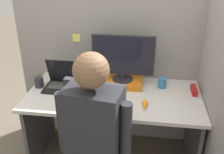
{
  "coord_description": "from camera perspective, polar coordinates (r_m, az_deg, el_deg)",
  "views": [
    {
      "loc": [
        0.26,
        -1.59,
        1.83
      ],
      "look_at": [
        0.01,
        0.18,
        0.96
      ],
      "focal_mm": 42.0,
      "sensor_mm": 36.0,
      "label": 1
    }
  ],
  "objects": [
    {
      "name": "cubicle_panel_back",
      "position": [
        2.57,
        1.52,
        2.22
      ],
      "size": [
        2.0,
        0.05,
        1.6
      ],
      "color": "gray",
      "rests_on": "ground"
    },
    {
      "name": "cubicle_panel_right",
      "position": [
        2.2,
        20.48,
        -3.81
      ],
      "size": [
        0.04,
        1.38,
        1.6
      ],
      "color": "gray",
      "rests_on": "ground"
    },
    {
      "name": "desk",
      "position": [
        2.35,
        0.35,
        -7.34
      ],
      "size": [
        1.5,
        0.73,
        0.71
      ],
      "color": "beige",
      "rests_on": "ground"
    },
    {
      "name": "paper_box",
      "position": [
        2.41,
        2.31,
        -1.07
      ],
      "size": [
        0.35,
        0.25,
        0.05
      ],
      "color": "orange",
      "rests_on": "desk"
    },
    {
      "name": "monitor",
      "position": [
        2.31,
        2.42,
        4.33
      ],
      "size": [
        0.55,
        0.19,
        0.42
      ],
      "color": "#232328",
      "rests_on": "paper_box"
    },
    {
      "name": "laptop",
      "position": [
        2.38,
        -10.09,
        -1.17
      ],
      "size": [
        0.36,
        0.25,
        0.25
      ],
      "color": "black",
      "rests_on": "desk"
    },
    {
      "name": "mouse",
      "position": [
        2.19,
        -5.67,
        -4.29
      ],
      "size": [
        0.07,
        0.05,
        0.04
      ],
      "color": "black",
      "rests_on": "desk"
    },
    {
      "name": "stapler",
      "position": [
        2.39,
        17.4,
        -2.72
      ],
      "size": [
        0.04,
        0.16,
        0.05
      ],
      "color": "#A31919",
      "rests_on": "desk"
    },
    {
      "name": "carrot_toy",
      "position": [
        2.07,
        7.14,
        -6.19
      ],
      "size": [
        0.05,
        0.13,
        0.05
      ],
      "color": "orange",
      "rests_on": "desk"
    },
    {
      "name": "person",
      "position": [
        1.63,
        -4.12,
        -14.13
      ],
      "size": [
        0.47,
        0.47,
        1.34
      ],
      "color": "brown",
      "rests_on": "ground"
    },
    {
      "name": "coffee_mug",
      "position": [
        2.39,
        10.83,
        -1.26
      ],
      "size": [
        0.07,
        0.07,
        0.09
      ],
      "color": "teal",
      "rests_on": "desk"
    },
    {
      "name": "pen_cup",
      "position": [
        2.45,
        -15.59,
        -1.07
      ],
      "size": [
        0.08,
        0.08,
        0.09
      ],
      "color": "#28282D",
      "rests_on": "desk"
    }
  ]
}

